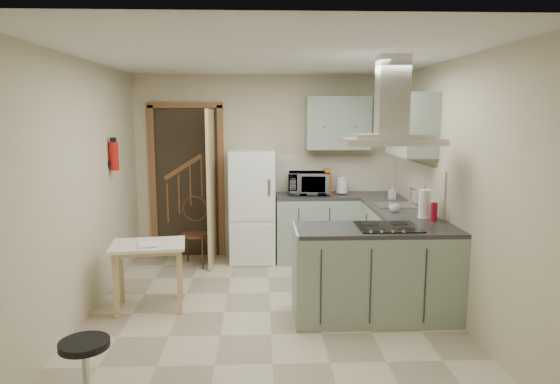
{
  "coord_description": "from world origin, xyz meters",
  "views": [
    {
      "loc": [
        -0.08,
        -4.78,
        1.97
      ],
      "look_at": [
        0.12,
        0.45,
        1.15
      ],
      "focal_mm": 32.0,
      "sensor_mm": 36.0,
      "label": 1
    }
  ],
  "objects_px": {
    "drop_leaf_table": "(149,276)",
    "peninsula": "(376,273)",
    "bentwood_chair": "(194,235)",
    "stool": "(86,372)",
    "microwave": "(309,183)",
    "extractor_hood": "(391,141)",
    "fridge": "(252,206)"
  },
  "relations": [
    {
      "from": "bentwood_chair",
      "to": "microwave",
      "type": "height_order",
      "value": "microwave"
    },
    {
      "from": "stool",
      "to": "fridge",
      "type": "bearing_deg",
      "value": 72.01
    },
    {
      "from": "peninsula",
      "to": "drop_leaf_table",
      "type": "relative_size",
      "value": 2.13
    },
    {
      "from": "bentwood_chair",
      "to": "fridge",
      "type": "bearing_deg",
      "value": 24.67
    },
    {
      "from": "fridge",
      "to": "drop_leaf_table",
      "type": "bearing_deg",
      "value": -121.76
    },
    {
      "from": "bentwood_chair",
      "to": "extractor_hood",
      "type": "bearing_deg",
      "value": -30.75
    },
    {
      "from": "fridge",
      "to": "bentwood_chair",
      "type": "bearing_deg",
      "value": -165.06
    },
    {
      "from": "drop_leaf_table",
      "to": "peninsula",
      "type": "bearing_deg",
      "value": -16.23
    },
    {
      "from": "stool",
      "to": "microwave",
      "type": "relative_size",
      "value": 0.84
    },
    {
      "from": "fridge",
      "to": "stool",
      "type": "bearing_deg",
      "value": -107.99
    },
    {
      "from": "stool",
      "to": "drop_leaf_table",
      "type": "bearing_deg",
      "value": 87.83
    },
    {
      "from": "peninsula",
      "to": "extractor_hood",
      "type": "xyz_separation_m",
      "value": [
        0.1,
        0.0,
        1.27
      ]
    },
    {
      "from": "bentwood_chair",
      "to": "stool",
      "type": "bearing_deg",
      "value": -86.27
    },
    {
      "from": "drop_leaf_table",
      "to": "stool",
      "type": "bearing_deg",
      "value": -100.21
    },
    {
      "from": "peninsula",
      "to": "bentwood_chair",
      "type": "bearing_deg",
      "value": 138.12
    },
    {
      "from": "peninsula",
      "to": "fridge",
      "type": "bearing_deg",
      "value": 121.74
    },
    {
      "from": "fridge",
      "to": "extractor_hood",
      "type": "xyz_separation_m",
      "value": [
        1.32,
        -1.98,
        0.97
      ]
    },
    {
      "from": "fridge",
      "to": "drop_leaf_table",
      "type": "xyz_separation_m",
      "value": [
        -1.03,
        -1.66,
        -0.41
      ]
    },
    {
      "from": "microwave",
      "to": "stool",
      "type": "bearing_deg",
      "value": -113.7
    },
    {
      "from": "drop_leaf_table",
      "to": "bentwood_chair",
      "type": "relative_size",
      "value": 0.89
    },
    {
      "from": "fridge",
      "to": "drop_leaf_table",
      "type": "height_order",
      "value": "fridge"
    },
    {
      "from": "extractor_hood",
      "to": "bentwood_chair",
      "type": "distance_m",
      "value": 3.04
    },
    {
      "from": "peninsula",
      "to": "extractor_hood",
      "type": "bearing_deg",
      "value": 0.0
    },
    {
      "from": "drop_leaf_table",
      "to": "bentwood_chair",
      "type": "bearing_deg",
      "value": 71.53
    },
    {
      "from": "peninsula",
      "to": "bentwood_chair",
      "type": "relative_size",
      "value": 1.9
    },
    {
      "from": "drop_leaf_table",
      "to": "fridge",
      "type": "bearing_deg",
      "value": 50.2
    },
    {
      "from": "extractor_hood",
      "to": "stool",
      "type": "relative_size",
      "value": 1.98
    },
    {
      "from": "extractor_hood",
      "to": "bentwood_chair",
      "type": "xyz_separation_m",
      "value": [
        -2.08,
        1.78,
        -1.31
      ]
    },
    {
      "from": "stool",
      "to": "extractor_hood",
      "type": "bearing_deg",
      "value": 29.67
    },
    {
      "from": "microwave",
      "to": "drop_leaf_table",
      "type": "bearing_deg",
      "value": -131.67
    },
    {
      "from": "drop_leaf_table",
      "to": "extractor_hood",
      "type": "bearing_deg",
      "value": -15.88
    },
    {
      "from": "extractor_hood",
      "to": "drop_leaf_table",
      "type": "xyz_separation_m",
      "value": [
        -2.35,
        0.32,
        -1.38
      ]
    }
  ]
}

